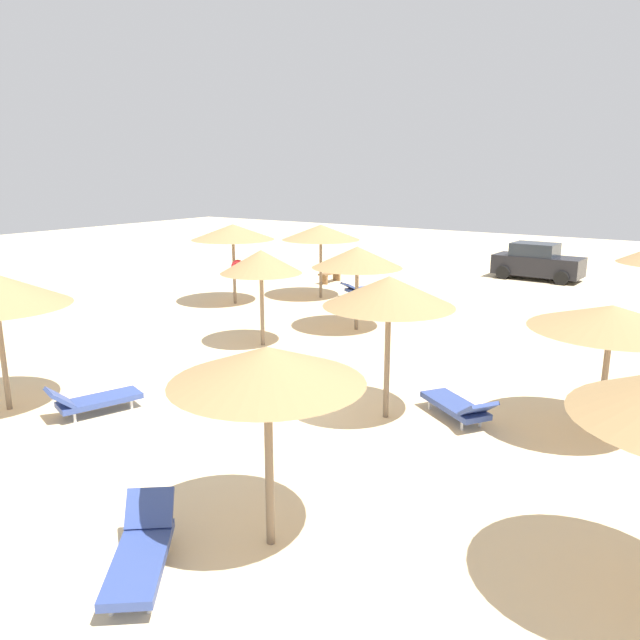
% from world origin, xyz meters
% --- Properties ---
extents(ground_plane, '(80.00, 80.00, 0.00)m').
position_xyz_m(ground_plane, '(0.00, 0.00, 0.00)').
color(ground_plane, beige).
extents(parasol_0, '(2.68, 2.68, 3.01)m').
position_xyz_m(parasol_0, '(3.21, 0.72, 2.69)').
color(parasol_0, '#75604C').
rests_on(parasol_0, ground).
extents(parasol_1, '(2.61, 2.61, 2.86)m').
position_xyz_m(parasol_1, '(4.01, -4.17, 2.60)').
color(parasol_1, '#75604C').
rests_on(parasol_1, ground).
extents(parasol_3, '(3.03, 3.03, 2.62)m').
position_xyz_m(parasol_3, '(7.12, 2.23, 2.38)').
color(parasol_3, '#75604C').
rests_on(parasol_3, ground).
extents(parasol_4, '(3.13, 3.13, 2.96)m').
position_xyz_m(parasol_4, '(-4.88, 10.29, 2.65)').
color(parasol_4, '#75604C').
rests_on(parasol_4, ground).
extents(parasol_6, '(2.91, 2.91, 2.71)m').
position_xyz_m(parasol_6, '(-1.03, 6.65, 2.37)').
color(parasol_6, '#75604C').
rests_on(parasol_6, ground).
extents(parasol_7, '(2.38, 2.38, 2.84)m').
position_xyz_m(parasol_7, '(-2.41, 3.53, 2.49)').
color(parasol_7, '#75604C').
rests_on(parasol_7, ground).
extents(parasol_8, '(3.17, 3.17, 3.07)m').
position_xyz_m(parasol_8, '(-7.01, 7.45, 2.76)').
color(parasol_8, '#75604C').
rests_on(parasol_8, ground).
extents(lounger_0, '(1.93, 1.58, 0.69)m').
position_xyz_m(lounger_0, '(4.54, 1.40, 0.32)').
color(lounger_0, '#33478C').
rests_on(lounger_0, ground).
extents(lounger_1, '(1.67, 1.85, 0.78)m').
position_xyz_m(lounger_1, '(3.06, -5.62, 0.32)').
color(lounger_1, '#33478C').
rests_on(lounger_1, ground).
extents(lounger_2, '(1.21, 1.99, 0.72)m').
position_xyz_m(lounger_2, '(-2.03, -2.63, 0.32)').
color(lounger_2, '#33478C').
rests_on(lounger_2, ground).
extents(lounger_4, '(1.38, 2.01, 0.62)m').
position_xyz_m(lounger_4, '(-3.61, 11.52, 0.31)').
color(lounger_4, '#33478C').
rests_on(lounger_4, ground).
extents(bench_0, '(0.41, 1.50, 0.49)m').
position_xyz_m(bench_0, '(-6.42, 13.36, 0.35)').
color(bench_0, brown).
rests_on(bench_0, ground).
extents(parked_car, '(4.06, 2.10, 1.72)m').
position_xyz_m(parked_car, '(1.24, 19.57, 0.82)').
color(parked_car, black).
rests_on(parked_car, ground).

